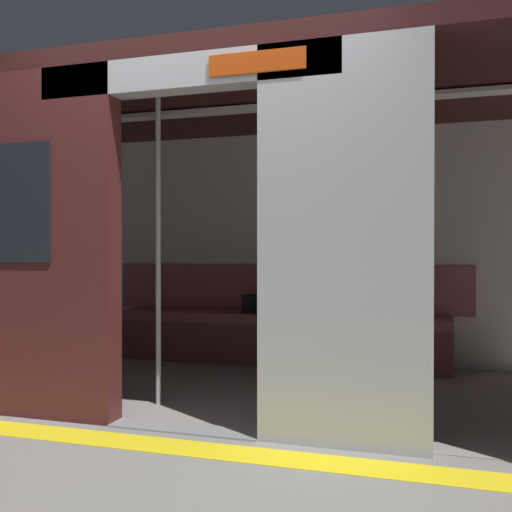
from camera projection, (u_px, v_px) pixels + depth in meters
The scene contains 8 objects.
ground_plane at pixel (185, 430), 3.50m from camera, with size 60.00×60.00×0.00m, color gray.
platform_edge_strip at pixel (163, 445), 3.22m from camera, with size 8.00×0.24×0.01m, color yellow.
train_car at pixel (237, 192), 4.58m from camera, with size 6.40×2.60×2.34m.
bench_seat at pixel (277, 326), 5.49m from camera, with size 3.13×0.44×0.48m.
person_seated at pixel (295, 292), 5.38m from camera, with size 0.55×0.67×1.20m.
handbag at pixel (257, 304), 5.61m from camera, with size 0.26×0.15×0.17m.
book at pixel (334, 313), 5.42m from camera, with size 0.15×0.22×0.03m, color silver.
grab_pole_door at pixel (158, 246), 4.06m from camera, with size 0.04×0.04×2.20m, color silver.
Camera 1 is at (-1.43, 3.21, 1.07)m, focal length 41.27 mm.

